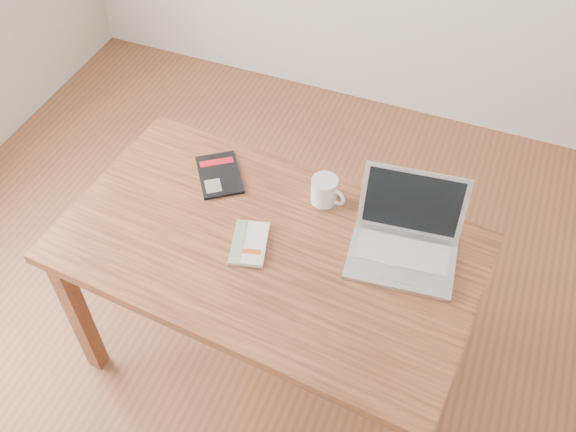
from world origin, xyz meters
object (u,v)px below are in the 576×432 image
at_px(desk, 268,261).
at_px(coffee_mug, 325,190).
at_px(black_guidebook, 219,175).
at_px(white_guidebook, 249,243).
at_px(laptop, 405,239).

height_order(desk, coffee_mug, coffee_mug).
bearing_deg(black_guidebook, white_guidebook, -82.90).
xyz_separation_m(white_guidebook, black_guidebook, (-0.23, 0.26, -0.00)).
xyz_separation_m(desk, laptop, (0.42, 0.15, 0.14)).
distance_m(black_guidebook, coffee_mug, 0.40).
height_order(desk, white_guidebook, white_guidebook).
relative_size(white_guidebook, laptop, 0.56).
xyz_separation_m(desk, coffee_mug, (0.11, 0.26, 0.14)).
bearing_deg(white_guidebook, coffee_mug, 44.49).
height_order(black_guidebook, coffee_mug, coffee_mug).
distance_m(desk, laptop, 0.47).
bearing_deg(white_guidebook, desk, 7.34).
relative_size(desk, black_guidebook, 5.50).
height_order(laptop, coffee_mug, laptop).
bearing_deg(black_guidebook, desk, -74.26).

